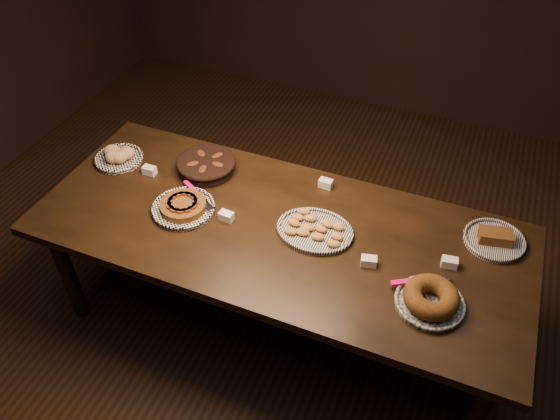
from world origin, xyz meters
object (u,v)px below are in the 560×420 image
at_px(buffet_table, 278,238).
at_px(bundt_cake_plate, 430,299).
at_px(apple_tart_plate, 183,207).
at_px(madeleine_platter, 315,230).

bearing_deg(buffet_table, bundt_cake_plate, -13.50).
bearing_deg(apple_tart_plate, bundt_cake_plate, -26.80).
relative_size(buffet_table, bundt_cake_plate, 7.34).
xyz_separation_m(buffet_table, bundt_cake_plate, (0.77, -0.18, 0.11)).
bearing_deg(apple_tart_plate, buffet_table, -13.81).
relative_size(apple_tart_plate, madeleine_platter, 0.92).
bearing_deg(buffet_table, apple_tart_plate, -172.52).
bearing_deg(bundt_cake_plate, apple_tart_plate, 167.86).
distance_m(apple_tart_plate, bundt_cake_plate, 1.26).
height_order(buffet_table, madeleine_platter, madeleine_platter).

